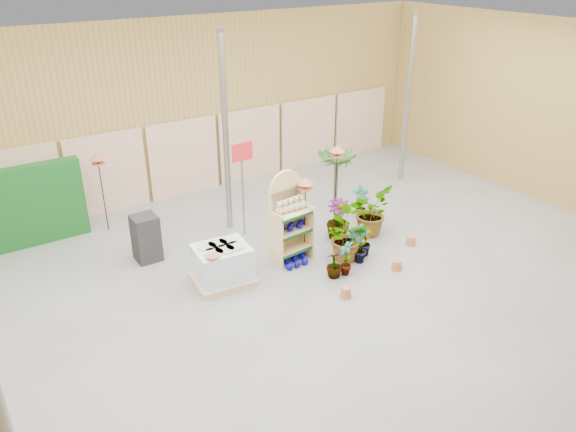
# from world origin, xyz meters

# --- Properties ---
(room) EXTENTS (15.20, 12.10, 4.70)m
(room) POSITION_xyz_m (0.00, 0.91, 2.21)
(room) COLOR slate
(room) RESTS_ON ground
(display_shelf) EXTENTS (0.85, 0.58, 1.94)m
(display_shelf) POSITION_xyz_m (0.34, 1.57, 0.89)
(display_shelf) COLOR tan
(display_shelf) RESTS_ON ground
(teddy_bears) EXTENTS (0.72, 0.20, 0.32)m
(teddy_bears) POSITION_xyz_m (0.37, 1.48, 1.23)
(teddy_bears) COLOR beige
(teddy_bears) RESTS_ON display_shelf
(gazing_balls_shelf) EXTENTS (0.71, 0.24, 0.14)m
(gazing_balls_shelf) POSITION_xyz_m (0.34, 1.46, 0.76)
(gazing_balls_shelf) COLOR #050490
(gazing_balls_shelf) RESTS_ON display_shelf
(gazing_balls_floor) EXTENTS (0.63, 0.39, 0.15)m
(gazing_balls_floor) POSITION_xyz_m (0.31, 1.22, 0.07)
(gazing_balls_floor) COLOR #050490
(gazing_balls_floor) RESTS_ON ground
(pallet_stack) EXTENTS (1.21, 1.05, 0.83)m
(pallet_stack) POSITION_xyz_m (-1.28, 1.42, 0.40)
(pallet_stack) COLOR tan
(pallet_stack) RESTS_ON ground
(charcoal_planters) EXTENTS (0.50, 0.50, 1.00)m
(charcoal_planters) POSITION_xyz_m (-2.15, 3.13, 0.50)
(charcoal_planters) COLOR black
(charcoal_planters) RESTS_ON ground
(trellis_stock) EXTENTS (2.00, 0.30, 1.80)m
(trellis_stock) POSITION_xyz_m (-3.80, 5.20, 0.90)
(trellis_stock) COLOR #114F18
(trellis_stock) RESTS_ON ground
(offer_sign) EXTENTS (0.50, 0.08, 2.20)m
(offer_sign) POSITION_xyz_m (0.10, 2.98, 1.57)
(offer_sign) COLOR gray
(offer_sign) RESTS_ON ground
(bird_table_front) EXTENTS (0.34, 0.34, 1.76)m
(bird_table_front) POSITION_xyz_m (0.71, 1.48, 1.63)
(bird_table_front) COLOR black
(bird_table_front) RESTS_ON ground
(bird_table_right) EXTENTS (0.34, 0.34, 2.03)m
(bird_table_right) POSITION_xyz_m (2.01, 2.10, 1.88)
(bird_table_right) COLOR black
(bird_table_right) RESTS_ON ground
(bird_table_back) EXTENTS (0.34, 0.34, 1.88)m
(bird_table_back) POSITION_xyz_m (-2.43, 4.96, 1.74)
(bird_table_back) COLOR black
(bird_table_back) RESTS_ON ground
(palm) EXTENTS (0.70, 0.70, 1.63)m
(palm) POSITION_xyz_m (2.68, 2.93, 1.38)
(palm) COLOR brown
(palm) RESTS_ON ground
(potted_plant_0) EXTENTS (0.43, 0.47, 0.74)m
(potted_plant_0) POSITION_xyz_m (0.91, 0.35, 0.37)
(potted_plant_0) COLOR #2B521D
(potted_plant_0) RESTS_ON ground
(potted_plant_1) EXTENTS (0.39, 0.40, 0.57)m
(potted_plant_1) POSITION_xyz_m (1.45, 0.58, 0.29)
(potted_plant_1) COLOR #2B521D
(potted_plant_1) RESTS_ON ground
(potted_plant_2) EXTENTS (0.85, 0.97, 1.05)m
(potted_plant_2) POSITION_xyz_m (1.27, 0.86, 0.53)
(potted_plant_2) COLOR #2B521D
(potted_plant_2) RESTS_ON ground
(potted_plant_3) EXTENTS (0.67, 0.67, 0.93)m
(potted_plant_3) POSITION_xyz_m (1.75, 1.66, 0.46)
(potted_plant_3) COLOR #2B521D
(potted_plant_3) RESTS_ON ground
(potted_plant_4) EXTENTS (0.49, 0.39, 0.82)m
(potted_plant_4) POSITION_xyz_m (2.88, 2.20, 0.41)
(potted_plant_4) COLOR #2B521D
(potted_plant_4) RESTS_ON ground
(potted_plant_7) EXTENTS (0.42, 0.42, 0.57)m
(potted_plant_7) POSITION_xyz_m (0.66, 0.39, 0.28)
(potted_plant_7) COLOR #2B521D
(potted_plant_7) RESTS_ON ground
(potted_plant_8) EXTENTS (0.42, 0.50, 0.82)m
(potted_plant_8) POSITION_xyz_m (1.46, 0.64, 0.41)
(potted_plant_8) COLOR #2B521D
(potted_plant_8) RESTS_ON ground
(potted_plant_9) EXTENTS (0.36, 0.40, 0.59)m
(potted_plant_9) POSITION_xyz_m (1.75, 0.75, 0.29)
(potted_plant_9) COLOR #2B521D
(potted_plant_9) RESTS_ON ground
(potted_plant_10) EXTENTS (1.31, 1.27, 1.10)m
(potted_plant_10) POSITION_xyz_m (2.50, 1.45, 0.55)
(potted_plant_10) COLOR #2B521D
(potted_plant_10) RESTS_ON ground
(potted_plant_11) EXTENTS (0.51, 0.51, 0.65)m
(potted_plant_11) POSITION_xyz_m (0.87, 2.47, 0.33)
(potted_plant_11) COLOR #2B521D
(potted_plant_11) RESTS_ON ground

